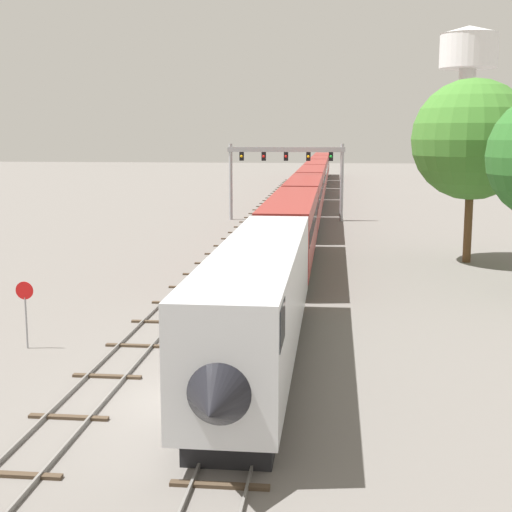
# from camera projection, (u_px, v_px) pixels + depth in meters

# --- Properties ---
(ground_plane) EXTENTS (400.00, 400.00, 0.00)m
(ground_plane) POSITION_uv_depth(u_px,v_px,m) (189.00, 400.00, 24.90)
(ground_plane) COLOR slate
(track_main) EXTENTS (2.60, 200.00, 0.16)m
(track_main) POSITION_uv_depth(u_px,v_px,m) (310.00, 212.00, 83.51)
(track_main) COLOR slate
(track_main) RESTS_ON ground
(track_near) EXTENTS (2.60, 160.00, 0.16)m
(track_near) POSITION_uv_depth(u_px,v_px,m) (239.00, 235.00, 64.48)
(track_near) COLOR slate
(track_near) RESTS_ON ground
(passenger_train) EXTENTS (3.04, 145.67, 4.80)m
(passenger_train) POSITION_uv_depth(u_px,v_px,m) (312.00, 186.00, 89.54)
(passenger_train) COLOR silver
(passenger_train) RESTS_ON ground
(signal_gantry) EXTENTS (12.10, 0.49, 7.91)m
(signal_gantry) POSITION_uv_depth(u_px,v_px,m) (286.00, 164.00, 75.31)
(signal_gantry) COLOR #999BA0
(signal_gantry) RESTS_ON ground
(water_tower) EXTENTS (8.97, 8.97, 25.19)m
(water_tower) POSITION_uv_depth(u_px,v_px,m) (468.00, 64.00, 112.72)
(water_tower) COLOR beige
(water_tower) RESTS_ON ground
(stop_sign) EXTENTS (0.76, 0.08, 2.88)m
(stop_sign) POSITION_uv_depth(u_px,v_px,m) (25.00, 305.00, 30.63)
(stop_sign) COLOR gray
(stop_sign) RESTS_ON ground
(trackside_tree_right) EXTENTS (8.30, 8.30, 12.69)m
(trackside_tree_right) POSITION_uv_depth(u_px,v_px,m) (472.00, 140.00, 50.18)
(trackside_tree_right) COLOR brown
(trackside_tree_right) RESTS_ON ground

